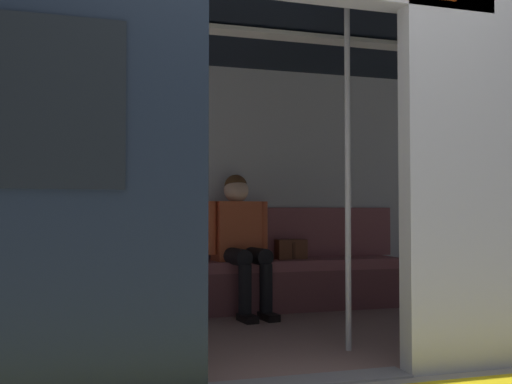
% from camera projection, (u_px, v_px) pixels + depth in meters
% --- Properties ---
extents(ground_plane, '(60.00, 60.00, 0.00)m').
position_uv_depth(ground_plane, '(309.00, 382.00, 2.97)').
color(ground_plane, gray).
extents(train_car, '(6.40, 2.54, 2.27)m').
position_uv_depth(train_car, '(236.00, 119.00, 4.06)').
color(train_car, silver).
rests_on(train_car, ground_plane).
extents(bench_seat, '(3.31, 0.44, 0.44)m').
position_uv_depth(bench_seat, '(217.00, 274.00, 4.92)').
color(bench_seat, '#935156').
rests_on(bench_seat, ground_plane).
extents(person_seated, '(0.55, 0.71, 1.17)m').
position_uv_depth(person_seated, '(240.00, 234.00, 4.94)').
color(person_seated, '#CC5933').
rests_on(person_seated, ground_plane).
extents(handbag, '(0.26, 0.15, 0.17)m').
position_uv_depth(handbag, '(291.00, 249.00, 5.17)').
color(handbag, brown).
rests_on(handbag, bench_seat).
extents(book, '(0.19, 0.24, 0.03)m').
position_uv_depth(book, '(187.00, 260.00, 4.88)').
color(book, '#26598C').
rests_on(book, bench_seat).
extents(grab_pole_door, '(0.04, 0.04, 2.13)m').
position_uv_depth(grab_pole_door, '(200.00, 173.00, 3.26)').
color(grab_pole_door, silver).
rests_on(grab_pole_door, ground_plane).
extents(grab_pole_far, '(0.04, 0.04, 2.13)m').
position_uv_depth(grab_pole_far, '(348.00, 177.00, 3.66)').
color(grab_pole_far, silver).
rests_on(grab_pole_far, ground_plane).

